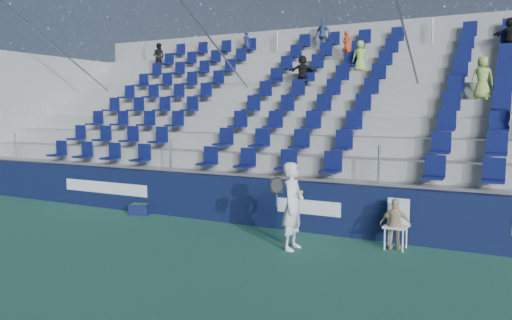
{
  "coord_description": "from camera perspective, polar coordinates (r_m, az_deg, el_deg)",
  "views": [
    {
      "loc": [
        5.86,
        -7.87,
        2.88
      ],
      "look_at": [
        0.2,
        2.8,
        1.7
      ],
      "focal_mm": 35.0,
      "sensor_mm": 36.0,
      "label": 1
    }
  ],
  "objects": [
    {
      "name": "ground",
      "position": [
        10.22,
        -8.53,
        -10.85
      ],
      "size": [
        70.0,
        70.0,
        0.0
      ],
      "primitive_type": "plane",
      "color": "#2D6950",
      "rests_on": "ground"
    },
    {
      "name": "tennis_player",
      "position": [
        10.44,
        4.22,
        -5.26
      ],
      "size": [
        0.69,
        0.68,
        1.83
      ],
      "color": "silver",
      "rests_on": "ground"
    },
    {
      "name": "ball_bin",
      "position": [
        14.37,
        -13.1,
        -5.43
      ],
      "size": [
        0.64,
        0.5,
        0.31
      ],
      "color": "#10163D",
      "rests_on": "ground"
    },
    {
      "name": "line_judge_chair",
      "position": [
        10.99,
        15.83,
        -6.63
      ],
      "size": [
        0.48,
        0.49,
        1.04
      ],
      "color": "white",
      "rests_on": "ground"
    },
    {
      "name": "line_judge",
      "position": [
        10.86,
        15.65,
        -7.1
      ],
      "size": [
        0.65,
        0.31,
        1.07
      ],
      "primitive_type": "imported",
      "rotation": [
        0.0,
        0.0,
        3.22
      ],
      "color": "tan",
      "rests_on": "ground"
    },
    {
      "name": "sponsor_wall",
      "position": [
        12.68,
        -0.05,
        -4.77
      ],
      "size": [
        24.0,
        0.32,
        1.2
      ],
      "color": "#0F173A",
      "rests_on": "ground"
    },
    {
      "name": "grandstand",
      "position": [
        17.16,
        7.98,
        3.04
      ],
      "size": [
        24.0,
        8.17,
        6.63
      ],
      "color": "#A1A19C",
      "rests_on": "ground"
    }
  ]
}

